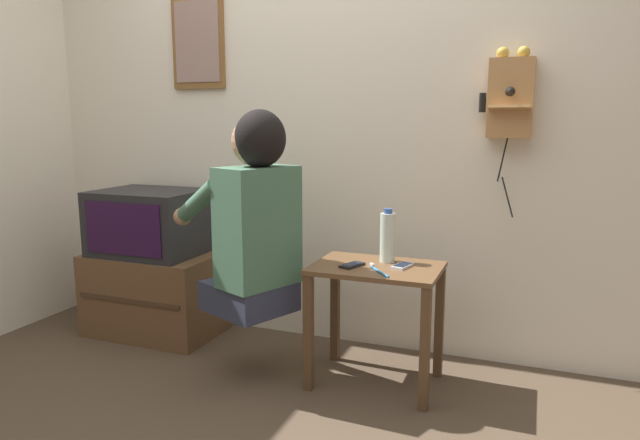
{
  "coord_description": "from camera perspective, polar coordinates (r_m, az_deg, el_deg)",
  "views": [
    {
      "loc": [
        1.09,
        -1.72,
        1.22
      ],
      "look_at": [
        0.16,
        0.68,
        0.77
      ],
      "focal_mm": 32.0,
      "sensor_mm": 36.0,
      "label": 1
    }
  ],
  "objects": [
    {
      "name": "tv_stand",
      "position": [
        3.47,
        -16.17,
        -7.05
      ],
      "size": [
        0.73,
        0.46,
        0.47
      ],
      "color": "brown",
      "rests_on": "ground_plane"
    },
    {
      "name": "side_table",
      "position": [
        2.66,
        5.64,
        -7.18
      ],
      "size": [
        0.58,
        0.41,
        0.57
      ],
      "color": "brown",
      "rests_on": "ground_plane"
    },
    {
      "name": "person",
      "position": [
        2.63,
        -6.62,
        0.43
      ],
      "size": [
        0.63,
        0.54,
        0.94
      ],
      "rotation": [
        0.0,
        0.0,
        1.17
      ],
      "color": "#2D3347",
      "rests_on": "ground_plane"
    },
    {
      "name": "toothbrush",
      "position": [
        2.52,
        5.83,
        -5.04
      ],
      "size": [
        0.13,
        0.15,
        0.02
      ],
      "rotation": [
        0.0,
        0.0,
        0.69
      ],
      "color": "#338CD8",
      "rests_on": "side_table"
    },
    {
      "name": "wall_phone_antique",
      "position": [
        2.85,
        18.51,
        11.61
      ],
      "size": [
        0.24,
        0.18,
        0.79
      ],
      "color": "#AD7A47"
    },
    {
      "name": "cell_phone_spare",
      "position": [
        2.62,
        8.27,
        -4.55
      ],
      "size": [
        0.09,
        0.13,
        0.01
      ],
      "rotation": [
        0.0,
        0.0,
        -0.24
      ],
      "color": "silver",
      "rests_on": "side_table"
    },
    {
      "name": "cell_phone_held",
      "position": [
        2.61,
        3.23,
        -4.52
      ],
      "size": [
        0.1,
        0.14,
        0.01
      ],
      "rotation": [
        0.0,
        0.0,
        -0.35
      ],
      "color": "black",
      "rests_on": "side_table"
    },
    {
      "name": "water_bottle",
      "position": [
        2.68,
        6.77,
        -1.69
      ],
      "size": [
        0.07,
        0.07,
        0.25
      ],
      "color": "silver",
      "rests_on": "side_table"
    },
    {
      "name": "wall_back",
      "position": [
        3.12,
        0.82,
        10.86
      ],
      "size": [
        6.8,
        0.05,
        2.55
      ],
      "color": "silver",
      "rests_on": "ground_plane"
    },
    {
      "name": "television",
      "position": [
        3.39,
        -16.64,
        -0.19
      ],
      "size": [
        0.59,
        0.47,
        0.36
      ],
      "color": "#232326",
      "rests_on": "tv_stand"
    },
    {
      "name": "framed_picture",
      "position": [
        3.46,
        -12.11,
        17.03
      ],
      "size": [
        0.33,
        0.03,
        0.52
      ],
      "color": "brown"
    }
  ]
}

